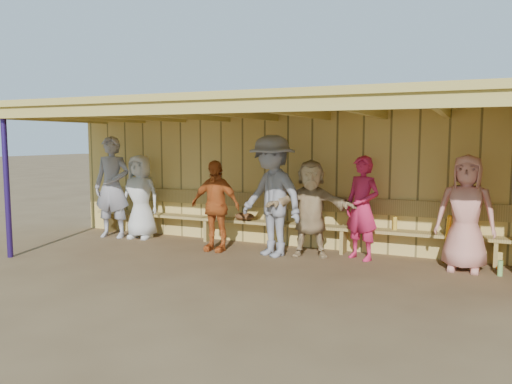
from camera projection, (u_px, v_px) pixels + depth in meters
ground at (247, 260)px, 7.95m from camera, size 90.00×90.00×0.00m
player_a at (112, 187)px, 9.68m from camera, size 0.79×0.60×1.97m
player_b at (140, 197)px, 9.61m from camera, size 0.84×0.59×1.62m
player_d at (215, 206)px, 8.52m from camera, size 0.92×0.41×1.56m
player_e at (272, 196)px, 8.12m from camera, size 1.47×1.19×1.98m
player_f at (311, 208)px, 8.09m from camera, size 1.54×0.87×1.58m
player_g at (362, 208)px, 7.89m from camera, size 0.71×0.61×1.65m
player_h at (466, 213)px, 7.20m from camera, size 0.85×0.58×1.69m
dugout_structure at (286, 152)px, 8.24m from camera, size 8.80×3.20×2.50m
bench at (273, 217)px, 8.91m from camera, size 7.60×0.34×0.93m
dugout_equipment at (234, 217)px, 9.08m from camera, size 7.49×0.62×0.80m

